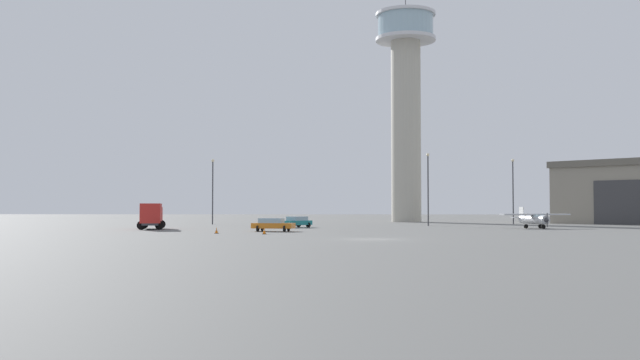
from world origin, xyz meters
The scene contains 11 objects.
ground_plane centered at (0.00, 0.00, 0.00)m, with size 400.00×400.00×0.00m, color #60605E.
control_tower centered at (7.79, 67.22, 22.35)m, with size 10.43×10.43×40.44m.
airplane_silver centered at (19.97, 29.59, 1.20)m, with size 8.66×6.78×2.56m.
truck_box_red centered at (-24.55, 24.46, 1.65)m, with size 3.98×7.32×2.94m.
car_teal centered at (-8.48, 31.62, 0.74)m, with size 3.93×4.53×1.37m.
car_orange centered at (-9.86, 17.74, 0.74)m, with size 4.56×2.77×1.37m.
light_post_west centered at (-22.16, 47.86, 5.67)m, with size 0.44×0.44×9.64m.
light_post_north centered at (8.76, 41.24, 5.81)m, with size 0.44×0.44×9.91m.
light_post_centre centered at (22.52, 51.47, 5.75)m, with size 0.44×0.44×9.78m.
traffic_cone_near_left centered at (-14.60, 11.80, 0.28)m, with size 0.36×0.36×0.57m.
traffic_cone_near_right centered at (-9.77, 9.99, 0.33)m, with size 0.36×0.36×0.66m.
Camera 1 is at (-1.61, -55.56, 2.49)m, focal length 39.71 mm.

